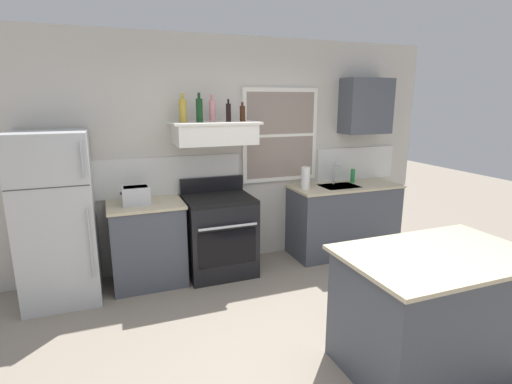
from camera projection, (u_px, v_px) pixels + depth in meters
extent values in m
plane|color=gray|center=(318.00, 363.00, 3.02)|extent=(16.00, 16.00, 0.00)
cube|color=beige|center=(229.00, 153.00, 4.74)|extent=(5.40, 0.06, 2.70)
cube|color=silver|center=(132.00, 178.00, 4.35)|extent=(2.50, 0.02, 0.44)
cube|color=silver|center=(356.00, 163.00, 5.38)|extent=(1.20, 0.02, 0.44)
cube|color=white|center=(280.00, 135.00, 4.87)|extent=(1.00, 0.04, 1.15)
cube|color=gray|center=(281.00, 135.00, 4.86)|extent=(0.90, 0.01, 1.05)
cube|color=white|center=(281.00, 135.00, 4.85)|extent=(0.90, 0.02, 0.04)
cube|color=#B7BABC|center=(57.00, 218.00, 3.84)|extent=(0.70, 0.68, 1.70)
cube|color=#333333|center=(48.00, 188.00, 3.44)|extent=(0.69, 0.00, 0.01)
cylinder|color=#A5A8AD|center=(91.00, 244.00, 3.64)|extent=(0.02, 0.02, 0.67)
cylinder|color=#A5A8AD|center=(82.00, 160.00, 3.46)|extent=(0.02, 0.02, 0.33)
cube|color=#474C56|center=(148.00, 244.00, 4.28)|extent=(0.76, 0.60, 0.88)
cube|color=#C6B793|center=(145.00, 204.00, 4.18)|extent=(0.79, 0.63, 0.03)
cube|color=silver|center=(136.00, 196.00, 4.10)|extent=(0.28, 0.20, 0.19)
cube|color=black|center=(135.00, 187.00, 4.08)|extent=(0.24, 0.16, 0.01)
cube|color=black|center=(121.00, 193.00, 4.04)|extent=(0.02, 0.03, 0.02)
cube|color=black|center=(219.00, 237.00, 4.52)|extent=(0.76, 0.64, 0.87)
cube|color=black|center=(219.00, 199.00, 4.42)|extent=(0.76, 0.64, 0.04)
cube|color=black|center=(212.00, 184.00, 4.66)|extent=(0.76, 0.06, 0.18)
cube|color=black|center=(228.00, 248.00, 4.23)|extent=(0.65, 0.01, 0.40)
cylinder|color=silver|center=(228.00, 227.00, 4.14)|extent=(0.65, 0.03, 0.03)
cube|color=white|center=(215.00, 134.00, 4.34)|extent=(0.88, 0.48, 0.22)
cube|color=#262628|center=(220.00, 143.00, 4.16)|extent=(0.75, 0.02, 0.04)
cube|color=white|center=(214.00, 123.00, 4.32)|extent=(0.96, 0.52, 0.02)
cylinder|color=#B29333|center=(183.00, 111.00, 4.21)|extent=(0.08, 0.08, 0.24)
cylinder|color=#B29333|center=(182.00, 96.00, 4.17)|extent=(0.03, 0.03, 0.06)
cylinder|color=#143819|center=(199.00, 110.00, 4.22)|extent=(0.07, 0.07, 0.25)
cylinder|color=#143819|center=(199.00, 96.00, 4.18)|extent=(0.03, 0.03, 0.06)
cylinder|color=#C67F84|center=(212.00, 111.00, 4.33)|extent=(0.07, 0.07, 0.24)
cylinder|color=#C67F84|center=(212.00, 97.00, 4.30)|extent=(0.03, 0.03, 0.06)
cylinder|color=black|center=(228.00, 113.00, 4.32)|extent=(0.06, 0.06, 0.20)
cylinder|color=black|center=(228.00, 101.00, 4.30)|extent=(0.02, 0.02, 0.05)
cylinder|color=#381E0F|center=(243.00, 114.00, 4.40)|extent=(0.06, 0.06, 0.17)
cylinder|color=#381E0F|center=(242.00, 104.00, 4.38)|extent=(0.03, 0.03, 0.04)
cube|color=#474C56|center=(343.00, 220.00, 5.15)|extent=(1.40, 0.60, 0.88)
cube|color=#C6B793|center=(345.00, 186.00, 5.05)|extent=(1.43, 0.63, 0.03)
cube|color=#B7BABC|center=(339.00, 186.00, 4.99)|extent=(0.48, 0.36, 0.01)
cylinder|color=silver|center=(334.00, 173.00, 5.09)|extent=(0.03, 0.03, 0.28)
cylinder|color=silver|center=(338.00, 165.00, 4.98)|extent=(0.02, 0.16, 0.02)
cylinder|color=white|center=(306.00, 178.00, 4.81)|extent=(0.11, 0.11, 0.27)
cylinder|color=#268C3F|center=(353.00, 176.00, 5.18)|extent=(0.06, 0.06, 0.18)
cube|color=#474C56|center=(433.00, 312.00, 2.92)|extent=(1.32, 0.82, 0.88)
cube|color=#C6B793|center=(440.00, 255.00, 2.81)|extent=(1.40, 0.90, 0.03)
cube|color=#474C56|center=(366.00, 106.00, 5.06)|extent=(0.64, 0.32, 0.70)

